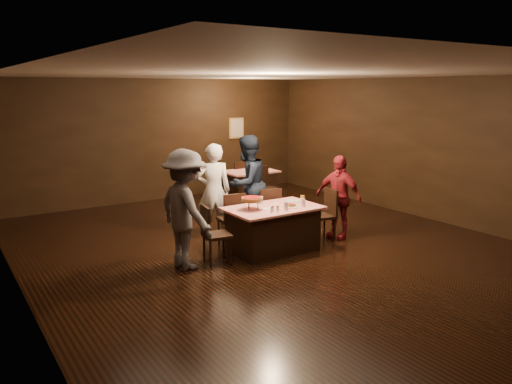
% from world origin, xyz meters
% --- Properties ---
extents(room, '(10.00, 10.04, 3.02)m').
position_xyz_m(room, '(0.00, 0.01, 2.14)').
color(room, black).
rests_on(room, ground).
extents(main_table, '(1.60, 1.00, 0.77)m').
position_xyz_m(main_table, '(-0.05, 0.06, 0.39)').
color(main_table, '#B30B0E').
rests_on(main_table, ground).
extents(back_table, '(1.30, 0.90, 0.77)m').
position_xyz_m(back_table, '(1.69, 3.51, 0.39)').
color(back_table, red).
rests_on(back_table, ground).
extents(chair_far_left, '(0.47, 0.47, 0.95)m').
position_xyz_m(chair_far_left, '(-0.45, 0.81, 0.47)').
color(chair_far_left, black).
rests_on(chair_far_left, ground).
extents(chair_far_right, '(0.51, 0.51, 0.95)m').
position_xyz_m(chair_far_right, '(0.35, 0.81, 0.47)').
color(chair_far_right, black).
rests_on(chair_far_right, ground).
extents(chair_end_left, '(0.49, 0.49, 0.95)m').
position_xyz_m(chair_end_left, '(-1.15, 0.06, 0.47)').
color(chair_end_left, black).
rests_on(chair_end_left, ground).
extents(chair_end_right, '(0.48, 0.48, 0.95)m').
position_xyz_m(chair_end_right, '(1.05, 0.06, 0.47)').
color(chair_end_right, black).
rests_on(chair_end_right, ground).
extents(chair_back_near, '(0.43, 0.43, 0.95)m').
position_xyz_m(chair_back_near, '(1.69, 2.81, 0.47)').
color(chair_back_near, black).
rests_on(chair_back_near, ground).
extents(chair_back_far, '(0.45, 0.45, 0.95)m').
position_xyz_m(chair_back_far, '(1.69, 4.11, 0.47)').
color(chair_back_far, black).
rests_on(chair_back_far, ground).
extents(diner_white_jacket, '(0.76, 0.62, 1.78)m').
position_xyz_m(diner_white_jacket, '(-0.53, 1.29, 0.89)').
color(diner_white_jacket, white).
rests_on(diner_white_jacket, ground).
extents(diner_navy_hoodie, '(1.11, 0.99, 1.89)m').
position_xyz_m(diner_navy_hoodie, '(0.24, 1.34, 0.95)').
color(diner_navy_hoodie, '#151E2F').
rests_on(diner_navy_hoodie, ground).
extents(diner_grey_knit, '(0.82, 1.28, 1.87)m').
position_xyz_m(diner_grey_knit, '(-1.66, 0.12, 0.93)').
color(diner_grey_knit, '#5A5A5F').
rests_on(diner_grey_knit, ground).
extents(diner_red_shirt, '(0.64, 0.99, 1.57)m').
position_xyz_m(diner_red_shirt, '(1.40, 0.01, 0.78)').
color(diner_red_shirt, maroon).
rests_on(diner_red_shirt, ground).
extents(pizza_stand, '(0.38, 0.38, 0.22)m').
position_xyz_m(pizza_stand, '(-0.45, 0.11, 0.95)').
color(pizza_stand, black).
rests_on(pizza_stand, main_table).
extents(plate_with_slice, '(0.25, 0.25, 0.06)m').
position_xyz_m(plate_with_slice, '(0.20, -0.12, 0.80)').
color(plate_with_slice, white).
rests_on(plate_with_slice, main_table).
extents(plate_empty, '(0.25, 0.25, 0.01)m').
position_xyz_m(plate_empty, '(0.50, 0.21, 0.78)').
color(plate_empty, white).
rests_on(plate_empty, main_table).
extents(glass_front_left, '(0.08, 0.08, 0.14)m').
position_xyz_m(glass_front_left, '(0.00, -0.24, 0.84)').
color(glass_front_left, silver).
rests_on(glass_front_left, main_table).
extents(glass_front_right, '(0.08, 0.08, 0.14)m').
position_xyz_m(glass_front_right, '(0.40, -0.19, 0.84)').
color(glass_front_right, silver).
rests_on(glass_front_right, main_table).
extents(glass_amber, '(0.08, 0.08, 0.14)m').
position_xyz_m(glass_amber, '(0.55, 0.01, 0.84)').
color(glass_amber, '#BF7F26').
rests_on(glass_amber, main_table).
extents(glass_back, '(0.08, 0.08, 0.14)m').
position_xyz_m(glass_back, '(-0.10, 0.36, 0.84)').
color(glass_back, silver).
rests_on(glass_back, main_table).
extents(condiments, '(0.17, 0.10, 0.09)m').
position_xyz_m(condiments, '(-0.23, -0.23, 0.82)').
color(condiments, silver).
rests_on(condiments, main_table).
extents(napkin_center, '(0.19, 0.19, 0.01)m').
position_xyz_m(napkin_center, '(0.25, 0.06, 0.77)').
color(napkin_center, white).
rests_on(napkin_center, main_table).
extents(napkin_left, '(0.21, 0.21, 0.01)m').
position_xyz_m(napkin_left, '(-0.20, 0.01, 0.77)').
color(napkin_left, white).
rests_on(napkin_left, main_table).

